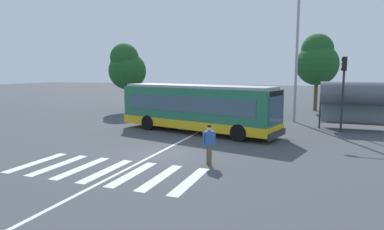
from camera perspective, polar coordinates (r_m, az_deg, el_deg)
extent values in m
plane|color=#424449|center=(16.62, -5.17, -6.39)|extent=(160.00, 160.00, 0.00)
cylinder|color=black|center=(21.30, 10.72, -2.03)|extent=(1.04, 0.53, 1.00)
cylinder|color=black|center=(19.20, 7.92, -3.01)|extent=(1.04, 0.53, 1.00)
cylinder|color=black|center=(24.73, -3.78, -0.60)|extent=(1.04, 0.53, 1.00)
cylinder|color=black|center=(22.95, -7.38, -1.28)|extent=(1.04, 0.53, 1.00)
cube|color=#236B4C|center=(21.81, 0.87, 1.30)|extent=(10.86, 4.99, 2.55)
cube|color=gold|center=(21.94, 0.87, -1.29)|extent=(10.96, 5.04, 0.55)
cube|color=#3D5666|center=(21.78, 0.88, 2.10)|extent=(9.64, 4.74, 0.96)
cube|color=#3D5666|center=(19.42, 14.00, 0.92)|extent=(0.57, 2.19, 1.63)
cube|color=black|center=(19.34, 14.09, 3.54)|extent=(0.52, 1.90, 0.28)
cube|color=#99999E|center=(21.71, 0.88, 4.86)|extent=(10.40, 4.69, 0.16)
cube|color=#28282B|center=(19.59, 14.16, -3.17)|extent=(0.72, 2.51, 0.36)
cylinder|color=brown|center=(14.56, 2.78, -6.65)|extent=(0.16, 0.16, 0.85)
cylinder|color=brown|center=(14.40, 3.02, -6.81)|extent=(0.16, 0.16, 0.85)
cube|color=#2D569E|center=(14.32, 2.92, -3.91)|extent=(0.48, 0.45, 0.60)
cylinder|color=#2D569E|center=(14.24, 2.01, -4.09)|extent=(0.10, 0.10, 0.55)
cylinder|color=#2D569E|center=(14.41, 3.81, -3.97)|extent=(0.10, 0.10, 0.55)
sphere|color=tan|center=(14.24, 2.93, -2.30)|extent=(0.22, 0.22, 0.22)
sphere|color=black|center=(14.23, 2.93, -2.03)|extent=(0.19, 0.19, 0.19)
cylinder|color=black|center=(32.53, 1.99, 1.04)|extent=(0.22, 0.65, 0.64)
cylinder|color=black|center=(31.99, 4.80, 0.91)|extent=(0.22, 0.65, 0.64)
cylinder|color=black|center=(29.95, 0.12, 0.48)|extent=(0.22, 0.65, 0.64)
cylinder|color=black|center=(29.36, 3.15, 0.33)|extent=(0.22, 0.65, 0.64)
cube|color=#AD1E1E|center=(30.91, 2.54, 1.29)|extent=(1.98, 4.56, 0.52)
cube|color=#3D5666|center=(30.77, 2.49, 2.16)|extent=(1.68, 2.22, 0.44)
cube|color=#AD1E1E|center=(30.76, 2.49, 2.51)|extent=(1.60, 2.03, 0.09)
cylinder|color=black|center=(31.94, 6.37, 0.88)|extent=(0.20, 0.64, 0.64)
cylinder|color=black|center=(31.58, 9.32, 0.75)|extent=(0.20, 0.64, 0.64)
cylinder|color=black|center=(29.26, 5.06, 0.29)|extent=(0.20, 0.64, 0.64)
cylinder|color=black|center=(28.87, 8.26, 0.14)|extent=(0.20, 0.64, 0.64)
cube|color=white|center=(30.36, 7.28, 1.13)|extent=(1.83, 4.50, 0.52)
cube|color=#3D5666|center=(30.23, 7.26, 2.01)|extent=(1.61, 2.16, 0.44)
cube|color=white|center=(30.21, 7.26, 2.36)|extent=(1.53, 1.98, 0.09)
cylinder|color=black|center=(31.43, 11.22, 0.67)|extent=(0.21, 0.64, 0.64)
cylinder|color=black|center=(31.24, 14.26, 0.54)|extent=(0.21, 0.64, 0.64)
cylinder|color=black|center=(28.69, 10.43, 0.05)|extent=(0.21, 0.64, 0.64)
cylinder|color=black|center=(28.48, 13.76, -0.10)|extent=(0.21, 0.64, 0.64)
cube|color=#234293|center=(29.91, 12.44, 0.91)|extent=(1.91, 4.54, 0.52)
cube|color=#3D5666|center=(29.77, 12.45, 1.81)|extent=(1.64, 2.19, 0.44)
cube|color=#234293|center=(29.75, 12.46, 2.17)|extent=(1.57, 2.01, 0.09)
cylinder|color=#28282B|center=(23.85, 24.06, 2.04)|extent=(0.14, 0.14, 3.96)
cube|color=black|center=(23.77, 24.38, 7.88)|extent=(0.28, 0.32, 0.90)
cylinder|color=#410907|center=(23.77, 24.00, 8.56)|extent=(0.04, 0.20, 0.20)
cylinder|color=yellow|center=(23.76, 23.96, 7.83)|extent=(0.04, 0.20, 0.20)
cylinder|color=#093B10|center=(23.76, 23.92, 7.11)|extent=(0.04, 0.20, 0.20)
cylinder|color=#28282B|center=(25.00, 20.81, 0.51)|extent=(0.12, 0.12, 2.30)
cube|color=slate|center=(25.80, 25.83, 0.71)|extent=(4.34, 0.04, 1.93)
cylinder|color=#515660|center=(25.01, 26.13, 3.30)|extent=(4.61, 1.54, 1.54)
cube|color=#4C3823|center=(25.21, 25.87, -1.31)|extent=(3.61, 0.36, 0.08)
cylinder|color=#939399|center=(27.35, 17.28, 9.62)|extent=(0.20, 0.20, 10.30)
cylinder|color=brown|center=(33.90, -10.75, 2.91)|extent=(0.36, 0.36, 2.69)
sphere|color=#1E5123|center=(33.79, -10.86, 7.33)|extent=(3.64, 3.64, 3.64)
sphere|color=#1E5123|center=(33.60, -11.35, 9.49)|extent=(2.73, 2.73, 2.73)
cylinder|color=brown|center=(35.82, 20.18, 3.20)|extent=(0.36, 0.36, 3.16)
sphere|color=#1E5123|center=(35.74, 20.40, 8.03)|extent=(4.10, 4.10, 4.10)
sphere|color=#1E5123|center=(35.84, 20.42, 10.32)|extent=(3.08, 3.08, 3.08)
cube|color=silver|center=(16.36, -24.75, -7.27)|extent=(0.45, 3.33, 0.01)
cube|color=silver|center=(15.55, -21.61, -7.85)|extent=(0.45, 3.33, 0.01)
cube|color=silver|center=(14.80, -18.12, -8.47)|extent=(0.45, 3.33, 0.01)
cube|color=silver|center=(14.11, -14.26, -9.11)|extent=(0.45, 3.33, 0.01)
cube|color=silver|center=(13.48, -10.01, -9.77)|extent=(0.45, 3.33, 0.01)
cube|color=silver|center=(12.94, -5.36, -10.43)|extent=(0.45, 3.33, 0.01)
cube|color=silver|center=(12.49, -0.32, -11.06)|extent=(0.45, 3.33, 0.01)
cube|color=silver|center=(18.45, -2.89, -4.96)|extent=(0.16, 24.00, 0.01)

